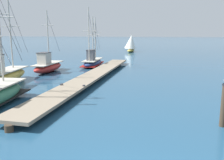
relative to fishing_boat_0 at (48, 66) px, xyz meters
The scene contains 6 objects.
floating_dock 6.24m from the fishing_boat_0, 26.49° to the right, with size 2.10×22.87×0.53m.
fishing_boat_0 is the anchor object (origin of this frame).
fishing_boat_1 6.31m from the fishing_boat_0, 96.29° to the right, with size 2.80×8.58×7.40m.
fishing_boat_3 6.02m from the fishing_boat_0, 58.71° to the left, with size 2.00×6.83×6.61m.
mooring_piling 18.18m from the fishing_boat_0, 39.58° to the right, with size 0.30×0.30×1.86m.
distant_sailboat 27.26m from the fishing_boat_0, 80.20° to the left, with size 2.70×4.65×3.75m.
Camera 1 is at (0.68, -4.39, 3.97)m, focal length 38.78 mm.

